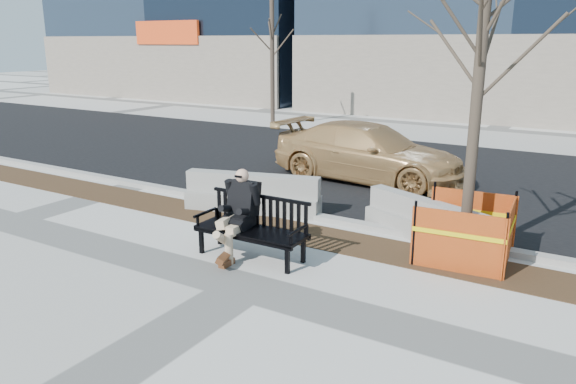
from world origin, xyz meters
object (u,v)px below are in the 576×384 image
tree_fence (463,258)px  seated_man (240,254)px  jersey_barrier_left (253,211)px  jersey_barrier_right (425,240)px  bench (251,258)px  sedan (367,180)px

tree_fence → seated_man: bearing=-151.7°
tree_fence → jersey_barrier_left: (-4.80, 0.35, 0.00)m
tree_fence → jersey_barrier_left: bearing=175.8°
seated_man → jersey_barrier_right: bearing=42.3°
bench → jersey_barrier_right: size_ratio=0.74×
jersey_barrier_right → tree_fence: bearing=-10.7°
sedan → jersey_barrier_left: size_ratio=1.75×
sedan → jersey_barrier_left: (-1.06, -4.04, 0.00)m
bench → jersey_barrier_right: 3.46m
bench → jersey_barrier_left: (-1.57, 2.30, 0.00)m
jersey_barrier_left → jersey_barrier_right: bearing=-12.1°
tree_fence → jersey_barrier_right: 1.05m
tree_fence → bench: bearing=-148.9°
bench → seated_man: size_ratio=1.34×
jersey_barrier_left → tree_fence: bearing=-19.7°
sedan → jersey_barrier_left: 4.18m
jersey_barrier_right → sedan: bearing=150.0°
bench → sedan: size_ratio=0.39×
tree_fence → sedan: size_ratio=1.07×
bench → tree_fence: bearing=30.3°
tree_fence → sedan: (-3.74, 4.39, 0.00)m
jersey_barrier_right → seated_man: bearing=-113.9°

